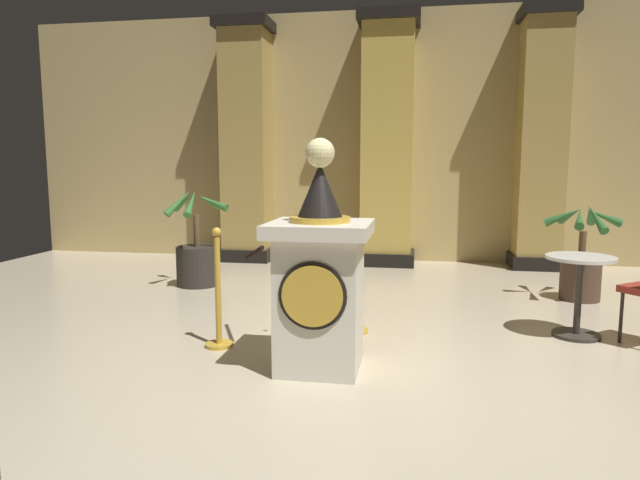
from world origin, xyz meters
The scene contains 12 objects.
ground_plane centered at (0.00, 0.00, 0.00)m, with size 12.08×12.08×0.00m, color beige.
back_wall centered at (0.00, 5.14, 1.97)m, with size 12.08×0.16×3.93m, color tan.
pedestal_clock centered at (-0.24, 0.02, 0.68)m, with size 0.75×0.75×1.73m.
stanchion_near centered at (-0.07, 0.98, 0.36)m, with size 0.24×0.24×1.04m.
stanchion_far centered at (-1.17, 0.37, 0.36)m, with size 0.24×0.24×1.02m.
velvet_rope centered at (-0.62, 0.67, 0.79)m, with size 0.89×0.88×0.22m.
column_left centered at (-2.24, 4.77, 1.87)m, with size 0.85×0.85×3.77m.
column_right centered at (2.24, 4.77, 1.87)m, with size 0.77×0.77×3.77m.
column_centre_rear centered at (0.00, 4.77, 1.87)m, with size 0.92×0.92×3.77m.
potted_palm_left centered at (-2.29, 2.68, 0.37)m, with size 0.87×0.85×1.27m.
potted_palm_right centered at (2.32, 2.68, 0.40)m, with size 0.87×0.81×1.14m.
cafe_table centered at (1.90, 1.19, 0.47)m, with size 0.59×0.59×0.73m.
Camera 1 is at (0.46, -4.03, 1.53)m, focal length 31.51 mm.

